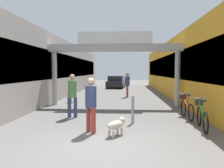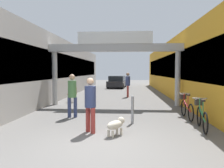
{
  "view_description": "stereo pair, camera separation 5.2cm",
  "coord_description": "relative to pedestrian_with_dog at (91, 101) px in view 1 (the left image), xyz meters",
  "views": [
    {
      "loc": [
        0.62,
        -5.31,
        1.87
      ],
      "look_at": [
        0.0,
        4.18,
        1.3
      ],
      "focal_mm": 35.0,
      "sensor_mm": 36.0,
      "label": 1
    },
    {
      "loc": [
        0.67,
        -5.31,
        1.87
      ],
      "look_at": [
        0.0,
        4.18,
        1.3
      ],
      "focal_mm": 35.0,
      "sensor_mm": 36.0,
      "label": 2
    }
  ],
  "objects": [
    {
      "name": "cafe_chair_wood_nearer",
      "position": [
        -2.12,
        6.27,
        -0.41
      ],
      "size": [
        0.55,
        0.55,
        0.89
      ],
      "color": "gray",
      "rests_on": "ground_plane"
    },
    {
      "name": "ground_plane",
      "position": [
        0.44,
        -1.16,
        -0.95
      ],
      "size": [
        80.0,
        80.0,
        0.0
      ],
      "primitive_type": "plane",
      "color": "#605E5B"
    },
    {
      "name": "storefront_left",
      "position": [
        -4.65,
        9.84,
        1.06
      ],
      "size": [
        3.0,
        26.0,
        4.02
      ],
      "color": "#9E9993",
      "rests_on": "ground_plane"
    },
    {
      "name": "bicycle_red_second",
      "position": [
        3.44,
        2.26,
        -0.51
      ],
      "size": [
        0.46,
        1.69,
        0.98
      ],
      "color": "black",
      "rests_on": "ground_plane"
    },
    {
      "name": "parked_car_black",
      "position": [
        -0.04,
        17.83,
        -0.31
      ],
      "size": [
        2.1,
        4.14,
        1.33
      ],
      "color": "black",
      "rests_on": "ground_plane"
    },
    {
      "name": "bicycle_green_nearest",
      "position": [
        3.49,
        0.65,
        -0.51
      ],
      "size": [
        0.46,
        1.68,
        0.98
      ],
      "color": "black",
      "rests_on": "ground_plane"
    },
    {
      "name": "pedestrian_with_dog",
      "position": [
        0.0,
        0.0,
        0.0
      ],
      "size": [
        0.48,
        0.48,
        1.66
      ],
      "color": "#99332D",
      "rests_on": "ground_plane"
    },
    {
      "name": "pedestrian_companion",
      "position": [
        -1.09,
        2.1,
        0.05
      ],
      "size": [
        0.4,
        0.4,
        1.74
      ],
      "color": "navy",
      "rests_on": "ground_plane"
    },
    {
      "name": "pedestrian_carrying_crate",
      "position": [
        1.14,
        9.16,
        0.06
      ],
      "size": [
        0.35,
        0.38,
        1.75
      ],
      "color": "#99332D",
      "rests_on": "ground_plane"
    },
    {
      "name": "dog_on_leash",
      "position": [
        0.79,
        -0.25,
        -0.63
      ],
      "size": [
        0.61,
        0.68,
        0.51
      ],
      "color": "beige",
      "rests_on": "ground_plane"
    },
    {
      "name": "storefront_right",
      "position": [
        5.53,
        9.84,
        1.06
      ],
      "size": [
        3.0,
        26.0,
        4.02
      ],
      "color": "gold",
      "rests_on": "ground_plane"
    },
    {
      "name": "bollard_post_metal",
      "position": [
        1.3,
        1.25,
        -0.44
      ],
      "size": [
        0.1,
        0.1,
        1.0
      ],
      "color": "gray",
      "rests_on": "ground_plane"
    },
    {
      "name": "arcade_sign_gateway",
      "position": [
        0.44,
        5.33,
        1.85
      ],
      "size": [
        7.4,
        0.47,
        3.95
      ],
      "color": "#B2B2B2",
      "rests_on": "ground_plane"
    }
  ]
}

